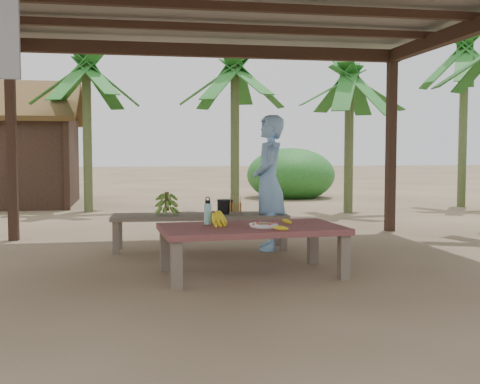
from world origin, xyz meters
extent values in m
plane|color=brown|center=(0.00, 0.00, 0.00)|extent=(80.00, 80.00, 0.00)
cube|color=black|center=(-2.80, 2.30, 1.35)|extent=(0.13, 0.13, 2.70)
cube|color=black|center=(2.80, 2.30, 1.35)|extent=(0.13, 0.13, 2.70)
cube|color=black|center=(0.00, 2.30, 2.70)|extent=(5.80, 0.14, 0.18)
cube|color=black|center=(2.80, 0.00, 2.70)|extent=(0.14, 4.80, 0.18)
cube|color=brown|center=(-0.78, -1.07, 0.22)|extent=(0.11, 0.11, 0.44)
cube|color=brown|center=(0.86, -0.96, 0.22)|extent=(0.11, 0.11, 0.44)
cube|color=brown|center=(-0.83, -0.23, 0.22)|extent=(0.11, 0.11, 0.44)
cube|color=brown|center=(0.80, -0.12, 0.22)|extent=(0.11, 0.11, 0.44)
cube|color=maroon|center=(0.01, -0.60, 0.47)|extent=(1.86, 1.12, 0.06)
cube|color=brown|center=(-1.36, 0.87, 0.20)|extent=(0.08, 0.08, 0.40)
cube|color=brown|center=(0.69, 0.75, 0.20)|extent=(0.08, 0.08, 0.40)
cube|color=brown|center=(-1.33, 1.33, 0.20)|extent=(0.08, 0.08, 0.40)
cube|color=brown|center=(0.72, 1.21, 0.20)|extent=(0.08, 0.08, 0.40)
cube|color=brown|center=(-0.32, 1.04, 0.42)|extent=(2.23, 0.73, 0.05)
cylinder|color=white|center=(0.12, -0.70, 0.51)|extent=(0.26, 0.26, 0.01)
cylinder|color=white|center=(0.12, -0.70, 0.52)|extent=(0.29, 0.29, 0.02)
cube|color=brown|center=(0.12, -0.70, 0.53)|extent=(0.16, 0.13, 0.02)
ellipsoid|color=yellow|center=(0.22, -0.97, 0.52)|extent=(0.16, 0.07, 0.04)
ellipsoid|color=yellow|center=(0.42, -0.47, 0.52)|extent=(0.12, 0.15, 0.04)
cylinder|color=#44D3D6|center=(-0.40, -0.38, 0.61)|extent=(0.08, 0.08, 0.22)
cylinder|color=black|center=(-0.40, -0.38, 0.73)|extent=(0.05, 0.05, 0.03)
torus|color=black|center=(-0.40, -0.38, 0.76)|extent=(0.05, 0.01, 0.05)
cylinder|color=black|center=(0.01, 1.09, 0.54)|extent=(0.20, 0.20, 0.17)
imported|color=#7CB2EB|center=(0.54, 0.91, 0.85)|extent=(0.50, 0.68, 1.70)
cylinder|color=#596638|center=(3.11, 4.97, 1.37)|extent=(0.18, 0.18, 2.74)
cylinder|color=#596638|center=(0.93, 5.74, 1.49)|extent=(0.18, 0.18, 2.98)
cylinder|color=#596638|center=(-2.04, 6.13, 1.50)|extent=(0.18, 0.18, 2.99)
cylinder|color=#596638|center=(6.03, 5.73, 1.74)|extent=(0.18, 0.18, 3.47)
camera|label=1|loc=(-1.16, -6.48, 1.26)|focal=45.00mm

